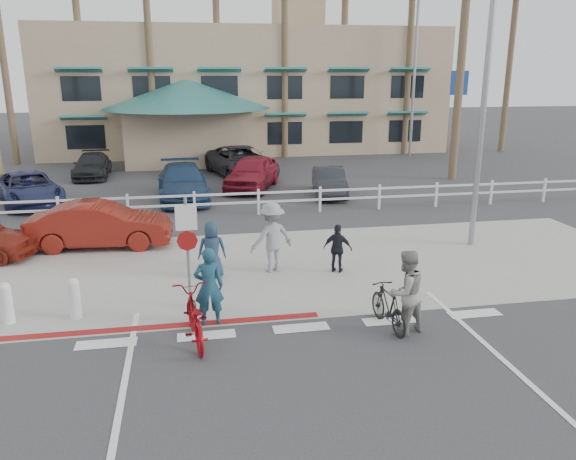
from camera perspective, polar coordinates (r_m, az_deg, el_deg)
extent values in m
plane|color=#333335|center=(11.63, 1.93, -11.23)|extent=(140.00, 140.00, 0.00)
cube|color=#333335|center=(9.94, 4.49, -16.36)|extent=(12.00, 16.00, 0.01)
cube|color=gray|center=(15.70, -1.57, -3.83)|extent=(22.00, 7.00, 0.01)
cube|color=#333335|center=(19.47, -3.39, 0.08)|extent=(40.00, 5.00, 0.01)
cube|color=#333335|center=(28.69, -5.76, 5.17)|extent=(50.00, 16.00, 0.01)
cube|color=maroon|center=(12.50, -13.04, -9.58)|extent=(7.00, 0.25, 0.02)
imported|color=maroon|center=(11.55, -9.53, -8.73)|extent=(0.92, 2.09, 1.06)
imported|color=navy|center=(12.13, -8.04, -5.70)|extent=(0.64, 0.42, 1.74)
imported|color=black|center=(12.18, 10.16, -7.68)|extent=(0.62, 1.64, 0.96)
imported|color=gray|center=(11.86, 11.85, -6.22)|extent=(1.07, 0.95, 1.81)
imported|color=gray|center=(15.16, -1.66, -0.75)|extent=(1.41, 1.10, 1.92)
imported|color=black|center=(15.21, 5.07, -1.90)|extent=(0.85, 0.65, 1.34)
imported|color=#1D324A|center=(14.86, -7.73, -2.02)|extent=(0.75, 0.50, 1.53)
imported|color=maroon|center=(18.29, -18.52, 0.49)|extent=(4.35, 1.74, 1.41)
imported|color=#1E2550|center=(25.34, -24.88, 3.85)|extent=(3.85, 5.19, 1.31)
imported|color=navy|center=(24.30, -10.64, 4.78)|extent=(2.27, 5.12, 1.46)
imported|color=maroon|center=(26.11, -3.67, 5.86)|extent=(3.35, 4.87, 1.54)
imported|color=#212328|center=(24.73, 4.23, 4.91)|extent=(1.82, 3.84, 1.22)
imported|color=black|center=(30.71, -19.27, 6.20)|extent=(1.81, 4.19, 1.20)
imported|color=#27272F|center=(29.31, -4.74, 6.94)|extent=(3.82, 5.99, 1.54)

